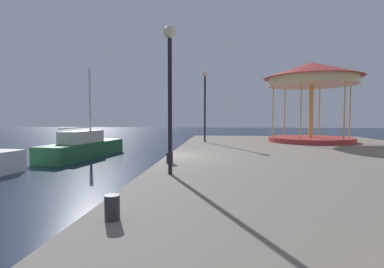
{
  "coord_description": "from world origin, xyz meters",
  "views": [
    {
      "loc": [
        2.25,
        -12.31,
        2.42
      ],
      "look_at": [
        0.63,
        4.71,
        1.46
      ],
      "focal_mm": 27.02,
      "sensor_mm": 36.0,
      "label": 1
    }
  ],
  "objects_px": {
    "carousel": "(312,83)",
    "bollard_north": "(170,158)",
    "lamp_post_near_edge": "(170,73)",
    "lamp_post_mid_promenade": "(205,94)",
    "sailboat_green": "(84,147)",
    "bollard_south": "(112,207)"
  },
  "relations": [
    {
      "from": "carousel",
      "to": "bollard_north",
      "type": "distance_m",
      "value": 13.35
    },
    {
      "from": "bollard_south",
      "to": "bollard_north",
      "type": "distance_m",
      "value": 5.73
    },
    {
      "from": "carousel",
      "to": "lamp_post_mid_promenade",
      "type": "xyz_separation_m",
      "value": [
        -7.11,
        -0.92,
        -0.79
      ]
    },
    {
      "from": "sailboat_green",
      "to": "bollard_north",
      "type": "xyz_separation_m",
      "value": [
        6.49,
        -6.73,
        0.37
      ]
    },
    {
      "from": "lamp_post_mid_promenade",
      "to": "bollard_south",
      "type": "relative_size",
      "value": 11.76
    },
    {
      "from": "carousel",
      "to": "bollard_south",
      "type": "distance_m",
      "value": 18.04
    },
    {
      "from": "carousel",
      "to": "lamp_post_mid_promenade",
      "type": "height_order",
      "value": "carousel"
    },
    {
      "from": "sailboat_green",
      "to": "carousel",
      "type": "relative_size",
      "value": 1.08
    },
    {
      "from": "bollard_north",
      "to": "carousel",
      "type": "bearing_deg",
      "value": 51.85
    },
    {
      "from": "sailboat_green",
      "to": "bollard_north",
      "type": "height_order",
      "value": "sailboat_green"
    },
    {
      "from": "lamp_post_near_edge",
      "to": "lamp_post_mid_promenade",
      "type": "bearing_deg",
      "value": 87.74
    },
    {
      "from": "carousel",
      "to": "bollard_north",
      "type": "relative_size",
      "value": 15.81
    },
    {
      "from": "bollard_north",
      "to": "lamp_post_mid_promenade",
      "type": "bearing_deg",
      "value": 85.03
    },
    {
      "from": "carousel",
      "to": "lamp_post_mid_promenade",
      "type": "bearing_deg",
      "value": -172.64
    },
    {
      "from": "lamp_post_near_edge",
      "to": "bollard_north",
      "type": "bearing_deg",
      "value": 100.33
    },
    {
      "from": "bollard_north",
      "to": "sailboat_green",
      "type": "bearing_deg",
      "value": 133.96
    },
    {
      "from": "sailboat_green",
      "to": "bollard_north",
      "type": "relative_size",
      "value": 17.1
    },
    {
      "from": "sailboat_green",
      "to": "lamp_post_mid_promenade",
      "type": "height_order",
      "value": "sailboat_green"
    },
    {
      "from": "bollard_south",
      "to": "sailboat_green",
      "type": "bearing_deg",
      "value": 117.76
    },
    {
      "from": "lamp_post_near_edge",
      "to": "bollard_south",
      "type": "distance_m",
      "value": 4.64
    },
    {
      "from": "bollard_south",
      "to": "bollard_north",
      "type": "bearing_deg",
      "value": 90.7
    },
    {
      "from": "lamp_post_near_edge",
      "to": "lamp_post_mid_promenade",
      "type": "distance_m",
      "value": 11.12
    }
  ]
}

